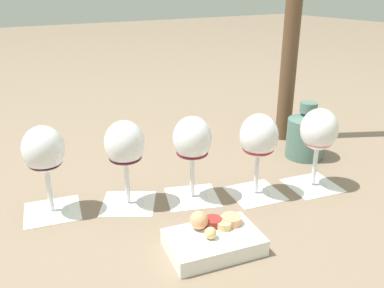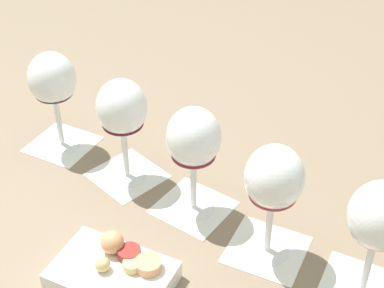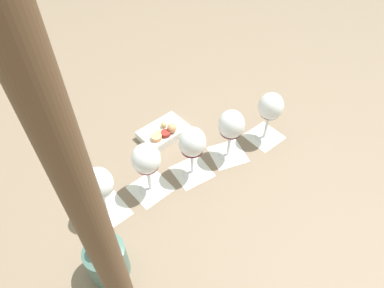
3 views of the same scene
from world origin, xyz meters
name	(u,v)px [view 3 (image 3 of 3)]	position (x,y,z in m)	size (l,w,h in m)	color
ground_plane	(192,172)	(0.00, 0.00, 0.00)	(8.00, 8.00, 0.00)	#7F6B56
tasting_card_0	(107,212)	(-0.26, 0.09, 0.00)	(0.12, 0.12, 0.00)	white
tasting_card_1	(150,188)	(-0.13, 0.06, 0.00)	(0.12, 0.12, 0.00)	white
tasting_card_2	(192,173)	(0.00, 0.00, 0.00)	(0.14, 0.13, 0.00)	white
tasting_card_3	(228,154)	(0.13, -0.04, 0.00)	(0.14, 0.14, 0.00)	white
tasting_card_4	(264,137)	(0.27, -0.09, 0.00)	(0.13, 0.12, 0.00)	white
wine_glass_0	(98,186)	(-0.26, 0.09, 0.13)	(0.08, 0.08, 0.18)	white
wine_glass_1	(146,161)	(-0.13, 0.06, 0.13)	(0.08, 0.08, 0.18)	white
wine_glass_2	(192,145)	(0.00, 0.00, 0.13)	(0.08, 0.08, 0.18)	white
wine_glass_3	(231,126)	(0.13, -0.04, 0.13)	(0.08, 0.08, 0.18)	white
wine_glass_4	(270,109)	(0.27, -0.09, 0.13)	(0.08, 0.08, 0.18)	white
ceramic_vase	(106,258)	(-0.36, -0.04, 0.06)	(0.10, 0.10, 0.15)	#4C7066
snack_dish	(164,132)	(0.06, 0.17, 0.02)	(0.17, 0.13, 0.06)	white
umbrella_pole	(97,233)	(-0.41, -0.17, 0.42)	(0.04, 0.04, 0.83)	brown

